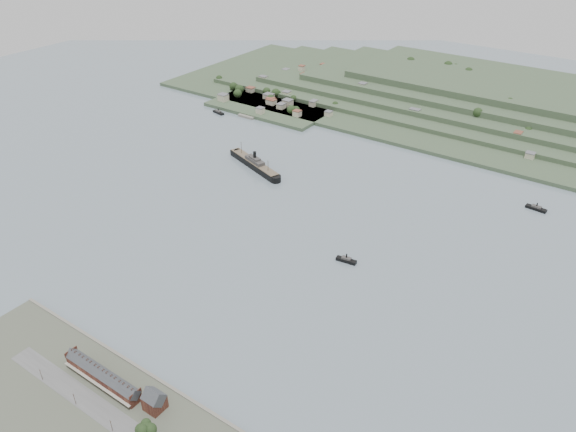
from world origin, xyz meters
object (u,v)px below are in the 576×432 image
Objects in this scene: tugboat at (346,260)px; gabled_building at (154,400)px; terrace_row at (103,376)px; steamship at (253,163)px; fig_tree at (146,430)px.

gabled_building is at bearing -94.81° from tugboat.
gabled_building is at bearing 6.12° from terrace_row.
steamship is at bearing 118.19° from gabled_building.
terrace_row is 0.66× the size of steamship.
terrace_row is 3.44× the size of tugboat.
gabled_building reaches higher than terrace_row.
gabled_building is at bearing 124.17° from fig_tree.
fig_tree is at bearing -13.99° from terrace_row.
tugboat is (158.20, -88.27, -2.13)m from steamship.
fig_tree is (48.42, -12.07, 2.45)m from terrace_row.
steamship is at bearing 118.55° from fig_tree.
gabled_building is 179.60m from tugboat.
fig_tree reaches higher than tugboat.
terrace_row is 37.74m from gabled_building.
gabled_building is (37.50, 4.02, 1.34)m from terrace_row.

